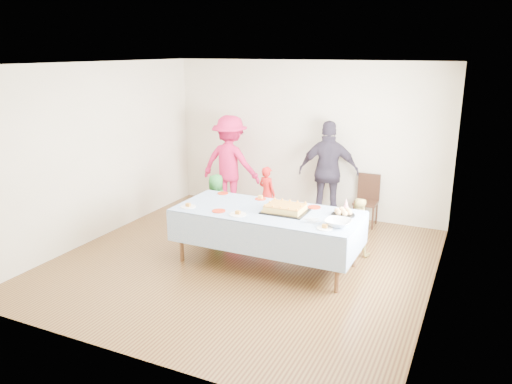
% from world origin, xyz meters
% --- Properties ---
extents(ground, '(5.00, 5.00, 0.00)m').
position_xyz_m(ground, '(0.00, 0.00, 0.00)').
color(ground, '#472614').
rests_on(ground, ground).
extents(room_walls, '(5.04, 5.04, 2.72)m').
position_xyz_m(room_walls, '(0.05, 0.00, 1.77)').
color(room_walls, beige).
rests_on(room_walls, ground).
extents(party_table, '(2.50, 1.10, 0.78)m').
position_xyz_m(party_table, '(0.33, 0.06, 0.72)').
color(party_table, '#50321B').
rests_on(party_table, ground).
extents(birthday_cake, '(0.58, 0.45, 0.10)m').
position_xyz_m(birthday_cake, '(0.58, 0.09, 0.83)').
color(birthday_cake, black).
rests_on(birthday_cake, party_table).
extents(rolls_tray, '(0.31, 0.31, 0.09)m').
position_xyz_m(rolls_tray, '(1.31, 0.28, 0.82)').
color(rolls_tray, black).
rests_on(rolls_tray, party_table).
extents(punch_bowl, '(0.33, 0.33, 0.08)m').
position_xyz_m(punch_bowl, '(1.37, -0.14, 0.82)').
color(punch_bowl, silver).
rests_on(punch_bowl, party_table).
extents(party_hat, '(0.10, 0.10, 0.17)m').
position_xyz_m(party_hat, '(1.29, 0.52, 0.86)').
color(party_hat, silver).
rests_on(party_hat, party_table).
extents(fork_pile, '(0.24, 0.18, 0.07)m').
position_xyz_m(fork_pile, '(1.02, -0.15, 0.81)').
color(fork_pile, white).
rests_on(fork_pile, party_table).
extents(plate_red_far_a, '(0.16, 0.16, 0.01)m').
position_xyz_m(plate_red_far_a, '(-0.60, 0.52, 0.79)').
color(plate_red_far_a, red).
rests_on(plate_red_far_a, party_table).
extents(plate_red_far_b, '(0.16, 0.16, 0.01)m').
position_xyz_m(plate_red_far_b, '(0.03, 0.49, 0.79)').
color(plate_red_far_b, red).
rests_on(plate_red_far_b, party_table).
extents(plate_red_far_c, '(0.18, 0.18, 0.01)m').
position_xyz_m(plate_red_far_c, '(0.45, 0.40, 0.79)').
color(plate_red_far_c, red).
rests_on(plate_red_far_c, party_table).
extents(plate_red_far_d, '(0.18, 0.18, 0.01)m').
position_xyz_m(plate_red_far_d, '(0.87, 0.45, 0.79)').
color(plate_red_far_d, red).
rests_on(plate_red_far_d, party_table).
extents(plate_red_near, '(0.18, 0.18, 0.01)m').
position_xyz_m(plate_red_near, '(-0.24, -0.25, 0.79)').
color(plate_red_near, red).
rests_on(plate_red_near, party_table).
extents(plate_white_left, '(0.21, 0.21, 0.01)m').
position_xyz_m(plate_white_left, '(-0.72, -0.27, 0.79)').
color(plate_white_left, white).
rests_on(plate_white_left, party_table).
extents(plate_white_mid, '(0.23, 0.23, 0.01)m').
position_xyz_m(plate_white_mid, '(0.06, -0.28, 0.79)').
color(plate_white_mid, white).
rests_on(plate_white_mid, party_table).
extents(plate_white_right, '(0.20, 0.20, 0.01)m').
position_xyz_m(plate_white_right, '(1.25, -0.30, 0.79)').
color(plate_white_right, white).
rests_on(plate_white_right, party_table).
extents(dining_chair, '(0.38, 0.38, 0.86)m').
position_xyz_m(dining_chair, '(1.19, 2.27, 0.48)').
color(dining_chair, black).
rests_on(dining_chair, ground).
extents(toddler_left, '(0.40, 0.33, 0.96)m').
position_xyz_m(toddler_left, '(-0.42, 1.76, 0.48)').
color(toddler_left, red).
rests_on(toddler_left, ground).
extents(toddler_mid, '(0.52, 0.38, 0.96)m').
position_xyz_m(toddler_mid, '(-0.94, 0.90, 0.48)').
color(toddler_mid, '#277730').
rests_on(toddler_mid, ground).
extents(toddler_right, '(0.45, 0.37, 0.86)m').
position_xyz_m(toddler_right, '(1.37, 0.90, 0.43)').
color(toddler_right, tan).
rests_on(toddler_right, ground).
extents(adult_left, '(1.14, 0.66, 1.75)m').
position_xyz_m(adult_left, '(-1.26, 2.01, 0.87)').
color(adult_left, '#D81B54').
rests_on(adult_left, ground).
extents(adult_right, '(1.09, 0.65, 1.73)m').
position_xyz_m(adult_right, '(0.53, 2.20, 0.87)').
color(adult_right, '#342D3D').
rests_on(adult_right, ground).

